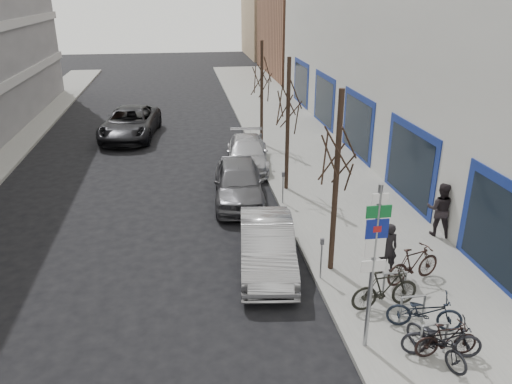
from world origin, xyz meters
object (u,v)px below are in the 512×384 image
object	(u,v)px
meter_back	(261,144)
pedestrian_far	(440,209)
parked_car_mid	(239,182)
tree_mid	(288,94)
bike_far_inner	(414,264)
lane_car	(130,123)
bike_mid_curb	(425,309)
bike_mid_inner	(385,289)
tree_far	(262,69)
pedestrian_near	(388,248)
highway_sign_pole	(374,259)
bike_rack	(412,307)
parked_car_back	(247,153)
parked_car_front	(267,246)
meter_mid	(283,184)
meter_front	(322,255)
bike_near_right	(447,339)
bike_far_curb	(442,336)
bike_near_left	(437,339)
tree_near	(339,140)

from	to	relation	value
meter_back	pedestrian_far	size ratio (longest dim) A/B	0.67
meter_back	parked_car_mid	xyz separation A→B (m)	(-1.63, -4.71, -0.11)
tree_mid	meter_back	world-z (taller)	tree_mid
bike_far_inner	lane_car	distance (m)	19.23
bike_mid_curb	bike_mid_inner	world-z (taller)	bike_mid_inner
meter_back	pedestrian_far	world-z (taller)	pedestrian_far
bike_mid_curb	pedestrian_far	xyz separation A→B (m)	(2.77, 4.67, 0.39)
tree_far	pedestrian_near	world-z (taller)	tree_far
highway_sign_pole	bike_mid_inner	world-z (taller)	highway_sign_pole
tree_far	bike_rack	bearing A→B (deg)	-85.68
tree_mid	parked_car_back	world-z (taller)	tree_mid
bike_rack	parked_car_front	world-z (taller)	parked_car_front
parked_car_back	meter_mid	bearing A→B (deg)	-74.64
bike_rack	meter_mid	bearing A→B (deg)	101.80
meter_front	meter_back	bearing A→B (deg)	90.00
bike_near_right	bike_far_curb	xyz separation A→B (m)	(-0.11, 0.03, 0.09)
tree_mid	bike_far_curb	bearing A→B (deg)	-82.72
highway_sign_pole	parked_car_back	size ratio (longest dim) A/B	0.89
highway_sign_pole	pedestrian_near	world-z (taller)	highway_sign_pole
tree_far	pedestrian_far	bearing A→B (deg)	-69.80
bike_near_left	bike_far_curb	size ratio (longest dim) A/B	0.94
bike_rack	parked_car_back	bearing A→B (deg)	100.69
meter_mid	bike_mid_inner	bearing A→B (deg)	-80.07
bike_near_right	bike_rack	bearing A→B (deg)	13.56
tree_near	tree_mid	world-z (taller)	same
bike_mid_curb	tree_mid	bearing A→B (deg)	27.51
tree_mid	bike_near_left	distance (m)	11.26
pedestrian_far	bike_far_curb	bearing A→B (deg)	94.52
bike_near_right	tree_near	bearing A→B (deg)	21.06
tree_mid	pedestrian_near	distance (m)	7.80
parked_car_mid	lane_car	size ratio (longest dim) A/B	0.79
lane_car	bike_near_left	bearing A→B (deg)	-60.82
bike_rack	tree_mid	size ratio (longest dim) A/B	0.41
parked_car_mid	pedestrian_far	xyz separation A→B (m)	(6.28, -4.20, 0.29)
bike_mid_inner	pedestrian_near	distance (m)	1.85
highway_sign_pole	pedestrian_near	size ratio (longest dim) A/B	2.67
tree_far	meter_mid	distance (m)	8.62
bike_near_right	parked_car_mid	world-z (taller)	parked_car_mid
bike_mid_inner	bike_far_curb	world-z (taller)	bike_mid_inner
bike_far_inner	pedestrian_near	xyz separation A→B (m)	(-0.54, 0.60, 0.22)
tree_mid	parked_car_front	world-z (taller)	tree_mid
pedestrian_far	bike_rack	bearing A→B (deg)	87.38
tree_near	meter_front	xyz separation A→B (m)	(-0.45, -0.50, -3.19)
bike_near_left	bike_far_curb	xyz separation A→B (m)	(0.16, 0.07, 0.03)
parked_car_front	bike_near_right	bearing A→B (deg)	-47.98
meter_back	parked_car_front	bearing A→B (deg)	-97.93
meter_mid	bike_far_inner	distance (m)	6.57
bike_rack	lane_car	bearing A→B (deg)	113.80
bike_rack	bike_near_left	distance (m)	1.26
bike_mid_inner	parked_car_mid	xyz separation A→B (m)	(-2.88, 7.92, 0.08)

